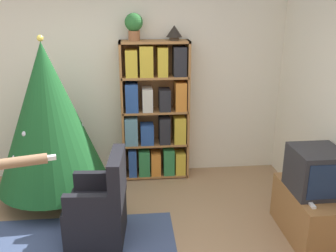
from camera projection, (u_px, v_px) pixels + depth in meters
wall_back at (115, 80)px, 4.92m from camera, size 8.00×0.10×2.60m
bookshelf at (156, 112)px, 4.89m from camera, size 0.88×0.29×1.83m
tv_stand at (310, 213)px, 3.79m from camera, size 0.47×0.88×0.51m
television at (316, 171)px, 3.63m from camera, size 0.46×0.48×0.44m
game_remote at (312, 205)px, 3.44m from camera, size 0.04×0.12×0.02m
christmas_tree at (49, 117)px, 4.23m from camera, size 1.28×1.28×1.96m
armchair at (100, 210)px, 3.74m from camera, size 0.61×0.60×0.92m
potted_plant at (134, 25)px, 4.51m from camera, size 0.22×0.22×0.33m
table_lamp at (174, 32)px, 4.58m from camera, size 0.20×0.20×0.18m
book_pile_near_tree at (92, 210)px, 4.29m from camera, size 0.18×0.16×0.05m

